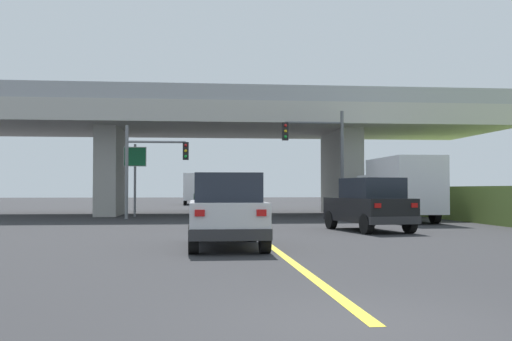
% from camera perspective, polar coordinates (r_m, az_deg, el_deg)
% --- Properties ---
extents(ground, '(160.00, 160.00, 0.00)m').
position_cam_1_polar(ground, '(38.83, -2.59, -4.12)').
color(ground, '#2B2B2D').
extents(overpass_bridge, '(34.21, 10.84, 7.43)m').
position_cam_1_polar(overpass_bridge, '(38.98, -2.58, 3.86)').
color(overpass_bridge, '#B7B5AD').
rests_on(overpass_bridge, ground).
extents(lane_divider_stripe, '(0.20, 28.65, 0.01)m').
position_cam_1_polar(lane_divider_stripe, '(21.39, -0.03, -6.04)').
color(lane_divider_stripe, yellow).
rests_on(lane_divider_stripe, ground).
extents(suv_lead, '(2.03, 4.62, 2.02)m').
position_cam_1_polar(suv_lead, '(16.74, -2.82, -3.76)').
color(suv_lead, silver).
rests_on(suv_lead, ground).
extents(suv_crossing, '(2.69, 4.59, 2.02)m').
position_cam_1_polar(suv_crossing, '(23.62, 10.58, -3.16)').
color(suv_crossing, black).
rests_on(suv_crossing, ground).
extents(box_truck, '(2.33, 7.33, 3.13)m').
position_cam_1_polar(box_truck, '(31.17, 13.30, -1.63)').
color(box_truck, silver).
rests_on(box_truck, ground).
extents(sedan_oncoming, '(2.06, 4.40, 2.02)m').
position_cam_1_polar(sedan_oncoming, '(45.74, -4.61, -2.49)').
color(sedan_oncoming, '#2D4C33').
rests_on(sedan_oncoming, ground).
extents(traffic_signal_nearside, '(3.36, 0.36, 5.83)m').
position_cam_1_polar(traffic_signal_nearside, '(32.88, 6.23, 1.96)').
color(traffic_signal_nearside, '#56595E').
rests_on(traffic_signal_nearside, ground).
extents(traffic_signal_farside, '(3.39, 0.36, 5.02)m').
position_cam_1_polar(traffic_signal_farside, '(33.12, -9.96, 0.88)').
color(traffic_signal_farside, slate).
rests_on(traffic_signal_farside, ground).
extents(highway_sign, '(1.31, 0.17, 4.24)m').
position_cam_1_polar(highway_sign, '(36.22, -11.28, 0.55)').
color(highway_sign, slate).
rests_on(highway_sign, ground).
extents(semi_truck_distant, '(2.33, 7.01, 3.22)m').
position_cam_1_polar(semi_truck_distant, '(64.08, -5.75, -1.69)').
color(semi_truck_distant, navy).
rests_on(semi_truck_distant, ground).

